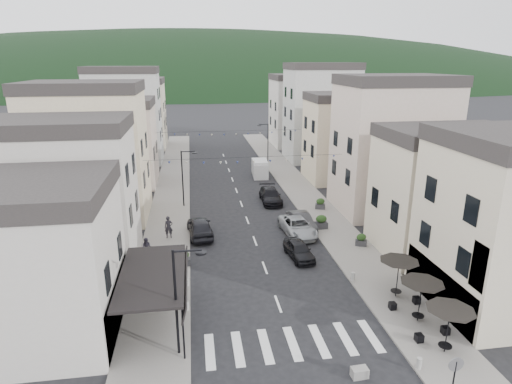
# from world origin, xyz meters

# --- Properties ---
(ground) EXTENTS (700.00, 700.00, 0.00)m
(ground) POSITION_xyz_m (0.00, 0.00, 0.00)
(ground) COLOR black
(ground) RESTS_ON ground
(sidewalk_left) EXTENTS (4.00, 76.00, 0.12)m
(sidewalk_left) POSITION_xyz_m (-7.50, 32.00, 0.06)
(sidewalk_left) COLOR slate
(sidewalk_left) RESTS_ON ground
(sidewalk_right) EXTENTS (4.00, 76.00, 0.12)m
(sidewalk_right) POSITION_xyz_m (7.50, 32.00, 0.06)
(sidewalk_right) COLOR slate
(sidewalk_right) RESTS_ON ground
(hill_backdrop) EXTENTS (640.00, 360.00, 70.00)m
(hill_backdrop) POSITION_xyz_m (0.00, 300.00, 0.00)
(hill_backdrop) COLOR black
(hill_backdrop) RESTS_ON ground
(boutique_awning) EXTENTS (3.77, 7.50, 3.28)m
(boutique_awning) POSITION_xyz_m (-7.25, 5.00, 3.11)
(boutique_awning) COLOR black
(boutique_awning) RESTS_ON ground
(buildings_row_left) EXTENTS (10.20, 54.16, 14.00)m
(buildings_row_left) POSITION_xyz_m (-14.50, 37.75, 6.12)
(buildings_row_left) COLOR #BBB4AB
(buildings_row_left) RESTS_ON ground
(buildings_row_right) EXTENTS (10.20, 54.16, 14.50)m
(buildings_row_right) POSITION_xyz_m (14.50, 36.59, 6.32)
(buildings_row_right) COLOR beige
(buildings_row_right) RESTS_ON ground
(cafe_terrace) EXTENTS (2.50, 8.10, 2.53)m
(cafe_terrace) POSITION_xyz_m (7.70, 2.80, 2.36)
(cafe_terrace) COLOR black
(cafe_terrace) RESTS_ON ground
(streetlamp_left_near) EXTENTS (1.70, 0.56, 6.00)m
(streetlamp_left_near) POSITION_xyz_m (-5.82, 2.00, 3.70)
(streetlamp_left_near) COLOR black
(streetlamp_left_near) RESTS_ON ground
(streetlamp_left_far) EXTENTS (1.70, 0.56, 6.00)m
(streetlamp_left_far) POSITION_xyz_m (-5.82, 26.00, 3.70)
(streetlamp_left_far) COLOR black
(streetlamp_left_far) RESTS_ON ground
(streetlamp_right_far) EXTENTS (1.70, 0.56, 6.00)m
(streetlamp_right_far) POSITION_xyz_m (5.82, 44.00, 3.70)
(streetlamp_right_far) COLOR black
(streetlamp_right_far) RESTS_ON ground
(traffic_sign) EXTENTS (0.70, 0.07, 2.70)m
(traffic_sign) POSITION_xyz_m (5.80, -3.50, 1.93)
(traffic_sign) COLOR black
(traffic_sign) RESTS_ON ground
(bollards) EXTENTS (11.66, 10.26, 0.60)m
(bollards) POSITION_xyz_m (0.00, 5.50, 0.42)
(bollards) COLOR gray
(bollards) RESTS_ON ground
(bunting_near) EXTENTS (19.00, 0.28, 0.62)m
(bunting_near) POSITION_xyz_m (0.00, 22.00, 5.65)
(bunting_near) COLOR black
(bunting_near) RESTS_ON ground
(bunting_far) EXTENTS (19.00, 0.28, 0.62)m
(bunting_far) POSITION_xyz_m (0.00, 38.00, 5.65)
(bunting_far) COLOR black
(bunting_far) RESTS_ON ground
(parked_car_a) EXTENTS (2.05, 4.10, 1.34)m
(parked_car_a) POSITION_xyz_m (2.91, 12.28, 0.67)
(parked_car_a) COLOR black
(parked_car_a) RESTS_ON ground
(parked_car_b) EXTENTS (2.10, 4.59, 1.46)m
(parked_car_b) POSITION_xyz_m (4.60, 18.15, 0.73)
(parked_car_b) COLOR #2F2E31
(parked_car_b) RESTS_ON ground
(parked_car_c) EXTENTS (2.85, 5.47, 1.47)m
(parked_car_c) POSITION_xyz_m (3.95, 16.91, 0.73)
(parked_car_c) COLOR #95999D
(parked_car_c) RESTS_ON ground
(parked_car_d) EXTENTS (2.18, 5.15, 1.48)m
(parked_car_d) POSITION_xyz_m (3.21, 26.11, 0.74)
(parked_car_d) COLOR black
(parked_car_d) RESTS_ON ground
(parked_car_e) EXTENTS (2.45, 5.11, 1.68)m
(parked_car_e) POSITION_xyz_m (-4.60, 17.81, 0.84)
(parked_car_e) COLOR black
(parked_car_e) RESTS_ON ground
(delivery_van) EXTENTS (2.17, 4.82, 2.25)m
(delivery_van) POSITION_xyz_m (3.81, 37.26, 1.11)
(delivery_van) COLOR silver
(delivery_van) RESTS_ON ground
(pedestrian_a) EXTENTS (0.72, 0.49, 1.93)m
(pedestrian_a) POSITION_xyz_m (-7.26, 17.55, 1.08)
(pedestrian_a) COLOR black
(pedestrian_a) RESTS_ON sidewalk_left
(pedestrian_b) EXTENTS (0.88, 0.74, 1.62)m
(pedestrian_b) POSITION_xyz_m (-8.76, 13.83, 0.93)
(pedestrian_b) COLOR black
(pedestrian_b) RESTS_ON sidewalk_left
(concrete_block_a) EXTENTS (0.82, 0.54, 0.50)m
(concrete_block_a) POSITION_xyz_m (2.62, -1.00, 0.25)
(concrete_block_a) COLOR gray
(concrete_block_a) RESTS_ON ground
(planter_la) EXTENTS (1.08, 0.86, 1.07)m
(planter_la) POSITION_xyz_m (-8.31, 9.83, 0.64)
(planter_la) COLOR #2D2D2F
(planter_la) RESTS_ON sidewalk_left
(planter_lb) EXTENTS (1.11, 0.69, 1.19)m
(planter_lb) POSITION_xyz_m (-6.00, 12.08, 0.70)
(planter_lb) COLOR #313133
(planter_lb) RESTS_ON sidewalk_left
(planter_ra) EXTENTS (1.05, 0.81, 1.04)m
(planter_ra) POSITION_xyz_m (8.49, 13.52, 0.62)
(planter_ra) COLOR #2C2C2E
(planter_ra) RESTS_ON sidewalk_right
(planter_rb) EXTENTS (1.15, 0.64, 1.28)m
(planter_rb) POSITION_xyz_m (6.34, 17.68, 0.74)
(planter_rb) COLOR #2C2B2E
(planter_rb) RESTS_ON sidewalk_right
(planter_rc) EXTENTS (1.13, 0.85, 1.12)m
(planter_rc) POSITION_xyz_m (7.83, 22.89, 0.67)
(planter_rc) COLOR #313133
(planter_rc) RESTS_ON sidewalk_right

